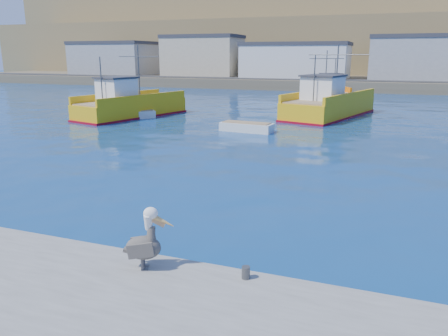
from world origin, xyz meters
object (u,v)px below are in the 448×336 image
(trawler_yellow_a, at_px, (129,106))
(skiff_left, at_px, (132,115))
(skiff_mid, at_px, (247,128))
(pelican, at_px, (145,243))
(boat_orange, at_px, (328,92))
(trawler_yellow_b, at_px, (329,105))

(trawler_yellow_a, bearing_deg, skiff_left, -47.90)
(skiff_mid, bearing_deg, pelican, -78.70)
(boat_orange, height_order, skiff_mid, boat_orange)
(trawler_yellow_a, bearing_deg, skiff_mid, -17.03)
(skiff_left, xyz_separation_m, pelican, (16.31, -25.50, 0.90))
(trawler_yellow_a, height_order, skiff_left, trawler_yellow_a)
(skiff_left, bearing_deg, pelican, -57.39)
(trawler_yellow_b, relative_size, skiff_mid, 3.25)
(boat_orange, height_order, pelican, boat_orange)
(trawler_yellow_a, distance_m, skiff_mid, 13.19)
(trawler_yellow_b, distance_m, skiff_left, 18.13)
(trawler_yellow_a, xyz_separation_m, boat_orange, (15.20, 21.90, 0.01))
(trawler_yellow_a, relative_size, boat_orange, 1.29)
(trawler_yellow_b, height_order, pelican, trawler_yellow_b)
(trawler_yellow_a, height_order, trawler_yellow_b, trawler_yellow_b)
(skiff_mid, bearing_deg, boat_orange, 84.22)
(trawler_yellow_b, bearing_deg, boat_orange, 97.64)
(trawler_yellow_b, xyz_separation_m, skiff_mid, (-4.65, -10.53, -0.83))
(boat_orange, relative_size, skiff_left, 2.28)
(skiff_mid, bearing_deg, skiff_left, 165.75)
(trawler_yellow_a, relative_size, pelican, 7.46)
(trawler_yellow_b, relative_size, skiff_left, 3.29)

